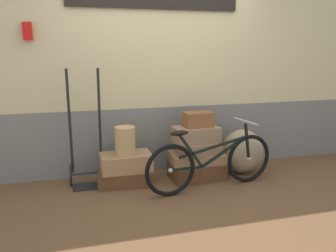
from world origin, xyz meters
name	(u,v)px	position (x,y,z in m)	size (l,w,h in m)	color
ground	(179,193)	(0.00, 0.00, -0.03)	(8.85, 5.20, 0.06)	brown
station_building	(162,62)	(0.01, 0.85, 1.46)	(6.85, 0.74, 2.92)	slate
suitcase_0	(123,177)	(-0.60, 0.37, 0.09)	(0.60, 0.37, 0.18)	brown
suitcase_1	(126,162)	(-0.56, 0.37, 0.28)	(0.61, 0.37, 0.21)	#9E754C
suitcase_2	(197,170)	(0.34, 0.33, 0.10)	(0.67, 0.44, 0.20)	brown
suitcase_3	(197,157)	(0.35, 0.36, 0.26)	(0.68, 0.40, 0.12)	#9E754C
suitcase_4	(200,148)	(0.38, 0.33, 0.40)	(0.50, 0.32, 0.15)	#937051
suitcase_5	(196,135)	(0.33, 0.36, 0.57)	(0.57, 0.32, 0.20)	#937051
suitcase_6	(198,119)	(0.36, 0.37, 0.76)	(0.35, 0.22, 0.19)	brown
wicker_basket	(125,141)	(-0.57, 0.35, 0.56)	(0.24, 0.24, 0.34)	tan
luggage_trolley	(87,158)	(-1.02, 0.48, 0.34)	(0.43, 0.36, 1.42)	black
burlap_sack	(242,151)	(1.00, 0.37, 0.29)	(0.55, 0.47, 0.59)	#9E8966
bicycle	(211,162)	(0.38, -0.03, 0.33)	(1.66, 0.46, 0.79)	black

